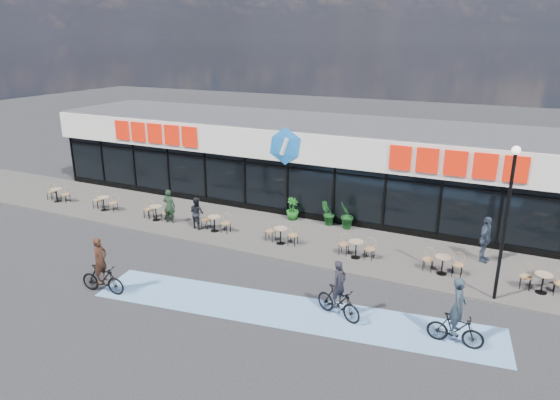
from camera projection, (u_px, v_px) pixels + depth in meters
name	position (u px, v px, depth m)	size (l,w,h in m)	color
ground	(214.00, 271.00, 19.89)	(120.00, 120.00, 0.00)	#28282B
sidewalk	(265.00, 232.00, 23.73)	(44.00, 5.00, 0.10)	#514D48
bike_lane	(289.00, 311.00, 16.95)	(14.00, 2.20, 0.01)	#6F9DD2
building	(310.00, 161.00, 27.67)	(30.60, 6.57, 4.75)	black
lamp_post	(507.00, 212.00, 16.61)	(0.28, 0.28, 5.48)	black
bistro_set_0	(58.00, 193.00, 27.97)	(1.54, 0.62, 0.90)	tan
bistro_set_1	(105.00, 202.00, 26.53)	(1.54, 0.62, 0.90)	tan
bistro_set_2	(157.00, 211.00, 25.10)	(1.54, 0.62, 0.90)	tan
bistro_set_3	(215.00, 221.00, 23.67)	(1.54, 0.62, 0.90)	tan
bistro_set_4	(282.00, 233.00, 22.24)	(1.54, 0.62, 0.90)	tan
bistro_set_5	(357.00, 247.00, 20.81)	(1.54, 0.62, 0.90)	tan
bistro_set_6	(443.00, 262.00, 19.37)	(1.54, 0.62, 0.90)	tan
bistro_set_7	(543.00, 280.00, 17.94)	(1.54, 0.62, 0.90)	tan
potted_plant_left	(292.00, 209.00, 25.10)	(0.63, 0.63, 1.13)	#185518
potted_plant_mid	(328.00, 213.00, 24.30)	(0.67, 0.54, 1.22)	#144819
potted_plant_right	(346.00, 215.00, 23.80)	(0.75, 0.60, 1.36)	#134418
patron_left	(169.00, 206.00, 24.63)	(0.62, 0.41, 1.69)	#1B311D
patron_right	(197.00, 213.00, 23.88)	(0.75, 0.59, 1.55)	black
pedestrian_b	(485.00, 239.00, 20.25)	(1.13, 0.47, 1.93)	#313A4C
cyclist_a	(456.00, 321.00, 14.88)	(1.70, 0.66, 2.21)	black
cyclist_b	(339.00, 298.00, 16.41)	(1.87, 1.11, 2.02)	black
cyclist_c	(102.00, 274.00, 17.98)	(1.83, 0.70, 2.14)	black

